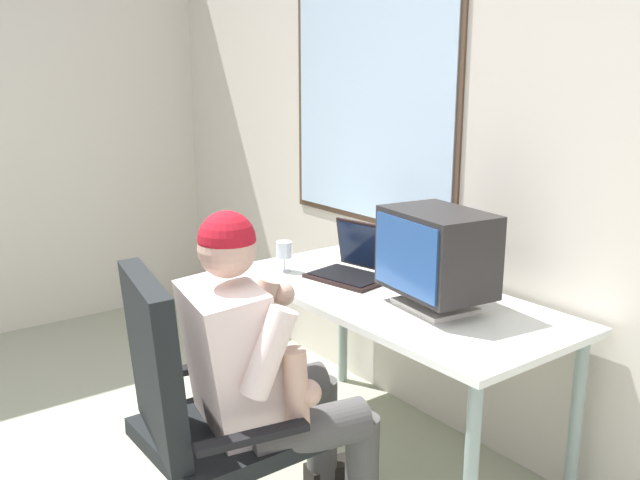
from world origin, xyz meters
TOP-DOWN VIEW (x-y plane):
  - wall_rear at (-0.03, 2.28)m, footprint 5.49×0.08m
  - desk at (-0.19, 1.87)m, footprint 1.49×0.70m
  - office_chair at (-0.13, 0.93)m, footprint 0.65×0.63m
  - person_seated at (-0.08, 1.19)m, footprint 0.59×0.80m
  - crt_monitor at (0.03, 1.88)m, footprint 0.44×0.34m
  - laptop at (-0.46, 1.90)m, footprint 0.38×0.33m
  - wine_glass at (-0.72, 1.69)m, footprint 0.07×0.07m

SIDE VIEW (x-z plane):
  - office_chair at x=-0.13m, z-range 0.05..1.05m
  - person_seated at x=-0.08m, z-range 0.02..1.21m
  - desk at x=-0.19m, z-range 0.29..1.01m
  - laptop at x=-0.46m, z-range 0.67..0.91m
  - wine_glass at x=-0.72m, z-range 0.75..0.89m
  - crt_monitor at x=0.03m, z-range 0.76..1.13m
  - wall_rear at x=-0.03m, z-range 0.01..2.62m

